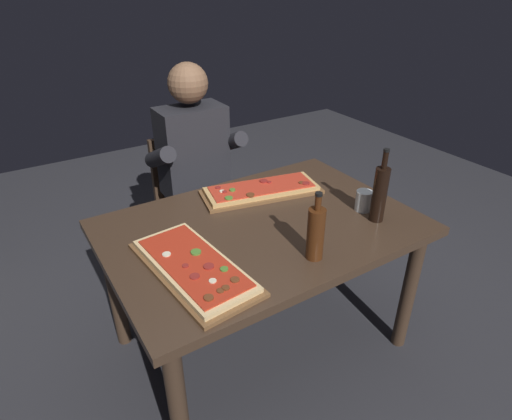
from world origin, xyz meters
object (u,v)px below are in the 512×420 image
oil_bottle_amber (316,233)px  tumbler_near_camera (364,201)px  pizza_rectangular_front (261,190)px  pizza_rectangular_left (193,266)px  wine_bottle_dark (380,193)px  seated_diner (197,167)px  diner_chair (192,198)px  dining_table (262,241)px

oil_bottle_amber → tumbler_near_camera: oil_bottle_amber is taller
pizza_rectangular_front → pizza_rectangular_left: size_ratio=1.04×
wine_bottle_dark → oil_bottle_amber: (-0.43, -0.08, -0.02)m
pizza_rectangular_left → seated_diner: bearing=63.7°
pizza_rectangular_front → tumbler_near_camera: (0.32, -0.41, 0.03)m
wine_bottle_dark → tumbler_near_camera: bearing=82.0°
pizza_rectangular_front → seated_diner: 0.50m
pizza_rectangular_front → tumbler_near_camera: size_ratio=6.50×
diner_chair → pizza_rectangular_left: bearing=-113.5°
diner_chair → seated_diner: seated_diner is taller
diner_chair → wine_bottle_dark: bearing=-68.1°
pizza_rectangular_left → wine_bottle_dark: bearing=-6.5°
wine_bottle_dark → seated_diner: bearing=114.3°
pizza_rectangular_front → oil_bottle_amber: 0.61m
seated_diner → pizza_rectangular_front: bearing=-73.8°
dining_table → oil_bottle_amber: oil_bottle_amber is taller
dining_table → tumbler_near_camera: (0.48, -0.15, 0.15)m
diner_chair → seated_diner: bearing=-90.0°
dining_table → oil_bottle_amber: size_ratio=4.79×
wine_bottle_dark → dining_table: bearing=152.1°
dining_table → pizza_rectangular_front: size_ratio=2.15×
tumbler_near_camera → pizza_rectangular_front: bearing=128.1°
pizza_rectangular_left → diner_chair: diner_chair is taller
seated_diner → oil_bottle_amber: bearing=-89.4°
pizza_rectangular_left → diner_chair: (0.44, 1.00, -0.27)m
wine_bottle_dark → oil_bottle_amber: bearing=-169.7°
pizza_rectangular_left → wine_bottle_dark: (0.88, -0.10, 0.12)m
dining_table → wine_bottle_dark: size_ratio=4.00×
wine_bottle_dark → oil_bottle_amber: wine_bottle_dark is taller
dining_table → diner_chair: 0.87m
oil_bottle_amber → pizza_rectangular_front: bearing=77.8°
diner_chair → pizza_rectangular_front: bearing=-76.9°
pizza_rectangular_front → wine_bottle_dark: (0.30, -0.51, 0.12)m
pizza_rectangular_front → wine_bottle_dark: wine_bottle_dark is taller
seated_diner → tumbler_near_camera: bearing=-62.6°
wine_bottle_dark → diner_chair: 1.25m
dining_table → pizza_rectangular_front: bearing=57.4°
wine_bottle_dark → oil_bottle_amber: 0.44m
oil_bottle_amber → tumbler_near_camera: (0.45, 0.18, -0.07)m
oil_bottle_amber → diner_chair: bearing=90.6°
dining_table → diner_chair: bearing=88.2°
wine_bottle_dark → tumbler_near_camera: (0.01, 0.10, -0.09)m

